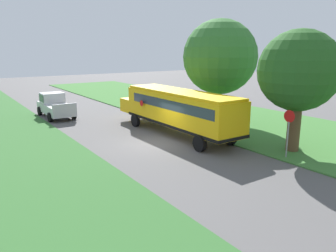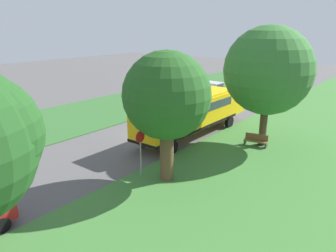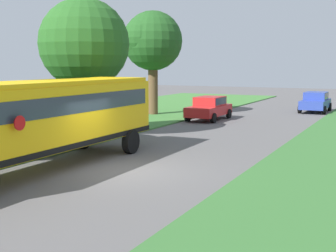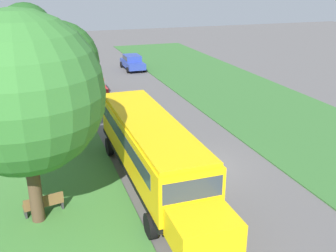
# 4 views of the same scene
# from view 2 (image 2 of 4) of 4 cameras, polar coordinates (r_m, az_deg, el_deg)

# --- Properties ---
(ground_plane) EXTENTS (120.00, 120.00, 0.00)m
(ground_plane) POSITION_cam_2_polar(r_m,az_deg,el_deg) (26.33, -2.14, -1.16)
(ground_plane) COLOR #565454
(grass_verge) EXTENTS (12.00, 80.00, 0.08)m
(grass_verge) POSITION_cam_2_polar(r_m,az_deg,el_deg) (21.57, 18.58, -6.17)
(grass_verge) COLOR #3D7533
(grass_verge) RESTS_ON ground
(grass_far_side) EXTENTS (10.00, 80.00, 0.07)m
(grass_far_side) POSITION_cam_2_polar(r_m,az_deg,el_deg) (32.68, -14.21, 2.00)
(grass_far_side) COLOR #33662D
(grass_far_side) RESTS_ON ground
(school_bus) EXTENTS (2.84, 12.42, 3.16)m
(school_bus) POSITION_cam_2_polar(r_m,az_deg,el_deg) (25.01, 3.99, 2.43)
(school_bus) COLOR yellow
(school_bus) RESTS_ON ground
(pickup_truck) EXTENTS (2.28, 5.40, 2.10)m
(pickup_truck) POSITION_cam_2_polar(r_m,az_deg,el_deg) (37.43, 7.24, 5.88)
(pickup_truck) COLOR #B7B7BC
(pickup_truck) RESTS_ON ground
(oak_tree_beside_bus) EXTENTS (5.97, 5.97, 8.34)m
(oak_tree_beside_bus) POSITION_cam_2_polar(r_m,az_deg,el_deg) (23.20, 17.30, 9.10)
(oak_tree_beside_bus) COLOR #4C3826
(oak_tree_beside_bus) RESTS_ON ground
(oak_tree_roadside_mid) EXTENTS (4.63, 4.63, 7.10)m
(oak_tree_roadside_mid) POSITION_cam_2_polar(r_m,az_deg,el_deg) (17.02, 0.09, 5.45)
(oak_tree_roadside_mid) COLOR brown
(oak_tree_roadside_mid) RESTS_ON ground
(stop_sign) EXTENTS (0.08, 0.68, 2.74)m
(stop_sign) POSITION_cam_2_polar(r_m,az_deg,el_deg) (18.20, -4.81, -3.86)
(stop_sign) COLOR gray
(stop_sign) RESTS_ON ground
(park_bench) EXTENTS (1.66, 0.76, 0.92)m
(park_bench) POSITION_cam_2_polar(r_m,az_deg,el_deg) (23.93, 15.06, -2.44)
(park_bench) COLOR brown
(park_bench) RESTS_ON ground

